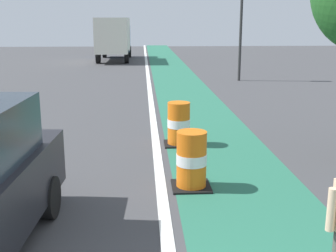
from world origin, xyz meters
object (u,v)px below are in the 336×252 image
at_px(delivery_truck_down_block, 114,36).
at_px(traffic_light_corner, 242,11).
at_px(traffic_barrel_front, 191,161).
at_px(traffic_barrel_mid, 179,124).

distance_m(delivery_truck_down_block, traffic_light_corner, 14.03).
height_order(traffic_barrel_front, delivery_truck_down_block, delivery_truck_down_block).
xyz_separation_m(traffic_barrel_front, traffic_barrel_mid, (0.00, 2.92, 0.00)).
height_order(traffic_barrel_mid, traffic_light_corner, traffic_light_corner).
height_order(traffic_barrel_mid, delivery_truck_down_block, delivery_truck_down_block).
xyz_separation_m(traffic_barrel_front, traffic_light_corner, (4.14, 14.72, 2.97)).
xyz_separation_m(traffic_barrel_mid, delivery_truck_down_block, (-3.02, 23.76, 1.31)).
bearing_deg(traffic_barrel_front, delivery_truck_down_block, 96.44).
bearing_deg(traffic_barrel_mid, traffic_light_corner, 70.69).
height_order(traffic_barrel_front, traffic_barrel_mid, same).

